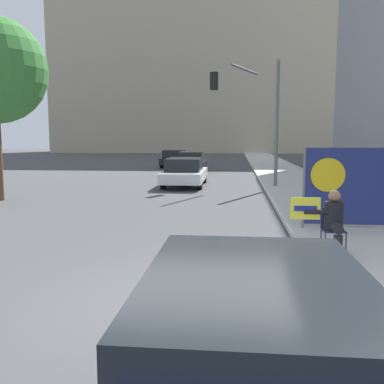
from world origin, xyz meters
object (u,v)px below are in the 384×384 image
at_px(traffic_light_pole, 252,102).
at_px(car_on_road_midblock, 192,162).
at_px(seated_protester, 333,221).
at_px(jogger_on_sidewalk, 367,188).
at_px(protest_banner, 345,186).
at_px(car_on_road_distant, 174,159).
at_px(parked_car_curbside, 255,362).
at_px(pedestrian_behind, 329,180).
at_px(car_on_road_nearest, 185,172).

bearing_deg(traffic_light_pole, car_on_road_midblock, 114.62).
xyz_separation_m(seated_protester, jogger_on_sidewalk, (1.61, 3.47, 0.23)).
xyz_separation_m(protest_banner, car_on_road_distant, (-7.38, 22.99, -0.48)).
distance_m(traffic_light_pole, parked_car_curbside, 17.59).
height_order(jogger_on_sidewalk, protest_banner, protest_banner).
height_order(pedestrian_behind, protest_banner, protest_banner).
bearing_deg(car_on_road_nearest, pedestrian_behind, -49.64).
height_order(traffic_light_pole, car_on_road_nearest, traffic_light_pole).
xyz_separation_m(pedestrian_behind, car_on_road_nearest, (-5.43, 6.39, -0.28)).
height_order(car_on_road_nearest, car_on_road_distant, car_on_road_distant).
xyz_separation_m(seated_protester, car_on_road_nearest, (-4.19, 12.63, -0.13)).
relative_size(pedestrian_behind, traffic_light_pole, 0.29).
xyz_separation_m(jogger_on_sidewalk, traffic_light_pole, (-2.65, 8.89, 2.91)).
height_order(jogger_on_sidewalk, car_on_road_distant, jogger_on_sidewalk).
bearing_deg(parked_car_curbside, protest_banner, 71.72).
bearing_deg(car_on_road_distant, car_on_road_nearest, -79.77).
height_order(jogger_on_sidewalk, car_on_road_midblock, jogger_on_sidewalk).
height_order(pedestrian_behind, car_on_road_nearest, pedestrian_behind).
bearing_deg(car_on_road_distant, traffic_light_pole, -67.47).
bearing_deg(protest_banner, parked_car_curbside, -108.28).
height_order(protest_banner, traffic_light_pole, traffic_light_pole).
bearing_deg(parked_car_curbside, jogger_on_sidewalk, 68.81).
bearing_deg(car_on_road_midblock, parked_car_curbside, -83.24).
bearing_deg(jogger_on_sidewalk, parked_car_curbside, 61.84).
height_order(jogger_on_sidewalk, car_on_road_nearest, jogger_on_sidewalk).
distance_m(seated_protester, car_on_road_midblock, 20.69).
xyz_separation_m(pedestrian_behind, car_on_road_midblock, (-5.85, 13.93, -0.26)).
bearing_deg(traffic_light_pole, car_on_road_nearest, 175.29).
relative_size(protest_banner, car_on_road_nearest, 0.43).
xyz_separation_m(seated_protester, pedestrian_behind, (1.24, 6.24, 0.15)).
bearing_deg(seated_protester, car_on_road_distant, 95.07).
bearing_deg(jogger_on_sidewalk, pedestrian_behind, -89.33).
height_order(protest_banner, car_on_road_nearest, protest_banner).
xyz_separation_m(parked_car_curbside, car_on_road_distant, (-4.89, 30.52, -0.02)).
distance_m(protest_banner, car_on_road_distant, 24.15).
bearing_deg(car_on_road_nearest, traffic_light_pole, -4.71).
relative_size(jogger_on_sidewalk, car_on_road_distant, 0.43).
height_order(seated_protester, car_on_road_nearest, seated_protester).
height_order(seated_protester, jogger_on_sidewalk, jogger_on_sidewalk).
bearing_deg(protest_banner, jogger_on_sidewalk, 48.26).
distance_m(seated_protester, pedestrian_behind, 6.36).
bearing_deg(protest_banner, car_on_road_midblock, 107.28).
relative_size(jogger_on_sidewalk, parked_car_curbside, 0.42).
bearing_deg(pedestrian_behind, protest_banner, 102.98).
bearing_deg(pedestrian_behind, seated_protester, 97.95).
bearing_deg(traffic_light_pole, parked_car_curbside, -91.99).
bearing_deg(pedestrian_behind, traffic_light_pole, -50.44).
relative_size(protest_banner, car_on_road_midblock, 0.45).
bearing_deg(parked_car_curbside, seated_protester, 71.52).
distance_m(pedestrian_behind, protest_banner, 3.65).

